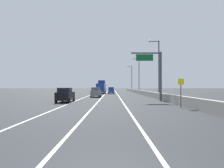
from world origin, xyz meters
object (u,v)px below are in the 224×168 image
Objects in this scene: lamp_post_right_third at (138,73)px; overhead_sign_gantry at (155,70)px; car_gray_3 at (95,92)px; speed_advisory_sign at (180,91)px; box_truck at (101,87)px; car_blue_2 at (110,90)px; lamp_post_right_fourth at (131,77)px; car_black_0 at (65,95)px; lamp_post_right_second at (157,65)px; car_green_1 at (102,89)px.

overhead_sign_gantry is at bearing -92.79° from lamp_post_right_third.
speed_advisory_sign is at bearing -62.64° from car_gray_3.
car_gray_3 is 21.48m from box_truck.
lamp_post_right_third is 2.31× the size of car_blue_2.
lamp_post_right_fourth is 47.45m from car_gray_3.
lamp_post_right_third reaches higher than car_gray_3.
car_blue_2 is 18.73m from car_gray_3.
lamp_post_right_fourth is 2.31× the size of car_blue_2.
car_gray_3 is at bearing 133.67° from overhead_sign_gantry.
car_gray_3 is at bearing -99.27° from car_blue_2.
lamp_post_right_fourth is 1.25× the size of box_truck.
lamp_post_right_third is 2.57× the size of car_black_0.
car_blue_2 is 1.14× the size of car_gray_3.
lamp_post_right_third is 2.63× the size of car_gray_3.
car_gray_3 is at bearing 76.05° from car_black_0.
lamp_post_right_fourth is at bearing 88.27° from overhead_sign_gantry.
lamp_post_right_fourth reaches higher than car_black_0.
lamp_post_right_fourth is at bearing 90.47° from lamp_post_right_second.
car_black_0 is 13.39m from car_gray_3.
car_gray_3 is (0.44, -35.12, -0.02)m from car_green_1.
overhead_sign_gantry is at bearing 92.61° from speed_advisory_sign.
speed_advisory_sign is (0.44, -9.70, -2.96)m from overhead_sign_gantry.
car_gray_3 is (-10.00, 10.48, -3.73)m from overhead_sign_gantry.
lamp_post_right_third is (1.12, 41.69, 4.54)m from speed_advisory_sign.
lamp_post_right_second is 1.25× the size of box_truck.
box_truck reaches higher than speed_advisory_sign.
box_truck is (0.37, -13.66, 0.87)m from car_green_1.
car_gray_3 is at bearing -89.82° from box_truck.
lamp_post_right_third reaches higher than speed_advisory_sign.
car_green_1 is at bearing 108.34° from lamp_post_right_second.
lamp_post_right_third is 2.73× the size of car_green_1.
speed_advisory_sign reaches higher than car_blue_2.
car_gray_3 is at bearing -118.26° from lamp_post_right_third.
lamp_post_right_third is 37.91m from car_black_0.
overhead_sign_gantry is at bearing -72.50° from box_truck.
car_gray_3 is (-12.09, 2.66, -5.31)m from lamp_post_right_second.
lamp_post_right_third reaches higher than car_green_1.
car_green_1 is at bearing 91.55° from box_truck.
box_truck is at bearing 84.76° from car_black_0.
lamp_post_right_second is 48.35m from lamp_post_right_fourth.
car_blue_2 is at bearing -44.00° from box_truck.
overhead_sign_gantry is at bearing -77.11° from car_green_1.
lamp_post_right_fourth is 29.04m from car_blue_2.
overhead_sign_gantry is 1.85× the size of car_green_1.
car_black_0 is 32.09m from car_blue_2.
lamp_post_right_fourth is at bearing 75.64° from car_gray_3.
overhead_sign_gantry is 2.50× the size of speed_advisory_sign.
car_black_0 is at bearing -95.24° from box_truck.
car_green_1 is 0.85× the size of car_blue_2.
lamp_post_right_second is 40.16m from car_green_1.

